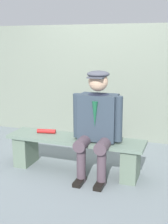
{
  "coord_description": "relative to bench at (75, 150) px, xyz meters",
  "views": [
    {
      "loc": [
        -1.31,
        3.37,
        1.66
      ],
      "look_at": [
        -0.12,
        0.0,
        0.8
      ],
      "focal_mm": 47.43,
      "sensor_mm": 36.0,
      "label": 1
    }
  ],
  "objects": [
    {
      "name": "rolled_magazine",
      "position": [
        0.43,
        -0.05,
        0.2
      ],
      "size": [
        0.26,
        0.1,
        0.06
      ],
      "primitive_type": "cylinder",
      "rotation": [
        0.0,
        1.57,
        0.19
      ],
      "color": "#B21E1E",
      "rests_on": "bench"
    },
    {
      "name": "ground_plane",
      "position": [
        0.0,
        0.0,
        -0.29
      ],
      "size": [
        30.0,
        30.0,
        0.0
      ],
      "primitive_type": "plane",
      "color": "slate"
    },
    {
      "name": "bench",
      "position": [
        0.0,
        0.0,
        0.0
      ],
      "size": [
        1.79,
        0.43,
        0.45
      ],
      "color": "slate",
      "rests_on": "ground"
    },
    {
      "name": "seated_man",
      "position": [
        -0.31,
        0.05,
        0.45
      ],
      "size": [
        0.62,
        0.58,
        1.32
      ],
      "color": "#2F3C4A",
      "rests_on": "ground"
    },
    {
      "name": "stadium_wall",
      "position": [
        0.0,
        -1.59,
        0.68
      ],
      "size": [
        12.0,
        0.24,
        1.94
      ],
      "primitive_type": "cube",
      "color": "slate",
      "rests_on": "ground"
    }
  ]
}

